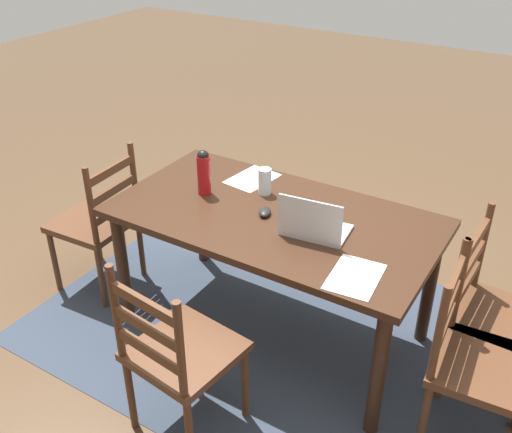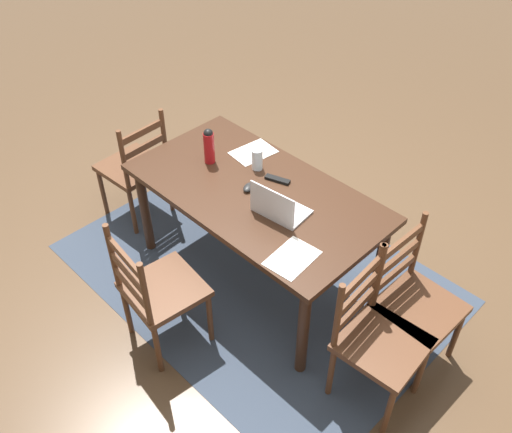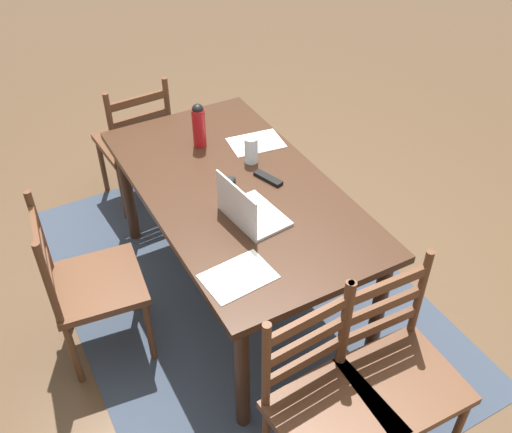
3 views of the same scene
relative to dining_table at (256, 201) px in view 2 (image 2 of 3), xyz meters
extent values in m
plane|color=brown|center=(0.00, 0.00, -0.68)|extent=(14.00, 14.00, 0.00)
cube|color=#333D4C|center=(0.00, 0.00, -0.68)|extent=(2.66, 1.88, 0.01)
cube|color=#382114|center=(0.00, 0.00, 0.07)|extent=(1.69, 0.91, 0.04)
cylinder|color=#382114|center=(-0.77, -0.38, -0.31)|extent=(0.07, 0.07, 0.74)
cylinder|color=#382114|center=(0.77, -0.38, -0.31)|extent=(0.07, 0.07, 0.74)
cylinder|color=#382114|center=(-0.77, 0.38, -0.31)|extent=(0.07, 0.07, 0.74)
cylinder|color=#382114|center=(0.77, 0.38, -0.31)|extent=(0.07, 0.07, 0.74)
cube|color=#56331E|center=(-1.18, -0.18, -0.23)|extent=(0.45, 0.45, 0.04)
cylinder|color=#56331E|center=(-1.37, -0.37, -0.47)|extent=(0.04, 0.04, 0.43)
cylinder|color=#56331E|center=(-1.36, 0.01, -0.47)|extent=(0.04, 0.04, 0.43)
cylinder|color=#56331E|center=(-0.99, -0.38, -0.47)|extent=(0.04, 0.04, 0.43)
cylinder|color=#56331E|center=(-0.98, 0.00, -0.47)|extent=(0.04, 0.04, 0.43)
cylinder|color=#56331E|center=(-0.98, -0.38, 0.02)|extent=(0.04, 0.04, 0.50)
cylinder|color=#56331E|center=(-0.97, 0.00, 0.02)|extent=(0.04, 0.04, 0.50)
cube|color=#56331E|center=(-0.98, -0.19, -0.08)|extent=(0.03, 0.36, 0.05)
cube|color=#56331E|center=(-0.98, -0.19, 0.04)|extent=(0.03, 0.36, 0.05)
cube|color=#56331E|center=(-0.98, -0.19, 0.17)|extent=(0.03, 0.36, 0.05)
cube|color=#56331E|center=(-1.18, 0.18, -0.23)|extent=(0.47, 0.47, 0.04)
cylinder|color=#56331E|center=(-1.35, -0.02, -0.47)|extent=(0.04, 0.04, 0.43)
cylinder|color=#56331E|center=(-1.38, 0.36, -0.47)|extent=(0.04, 0.04, 0.43)
cylinder|color=#56331E|center=(-0.97, 0.01, -0.47)|extent=(0.04, 0.04, 0.43)
cylinder|color=#56331E|center=(-1.00, 0.39, -0.47)|extent=(0.04, 0.04, 0.43)
cylinder|color=#56331E|center=(-0.96, 0.01, 0.02)|extent=(0.04, 0.04, 0.50)
cylinder|color=#56331E|center=(-0.99, 0.39, 0.02)|extent=(0.04, 0.04, 0.50)
cube|color=#56331E|center=(-0.98, 0.20, -0.08)|extent=(0.05, 0.36, 0.05)
cube|color=#56331E|center=(-0.98, 0.20, 0.04)|extent=(0.05, 0.36, 0.05)
cube|color=#56331E|center=(-0.98, 0.20, 0.17)|extent=(0.05, 0.36, 0.05)
cube|color=#56331E|center=(1.18, 0.18, -0.23)|extent=(0.46, 0.46, 0.04)
cylinder|color=#56331E|center=(1.36, 0.38, -0.47)|extent=(0.04, 0.04, 0.43)
cylinder|color=#56331E|center=(1.38, 0.00, -0.47)|extent=(0.04, 0.04, 0.43)
cylinder|color=#56331E|center=(0.98, 0.36, -0.47)|extent=(0.04, 0.04, 0.43)
cylinder|color=#56331E|center=(1.00, -0.02, -0.47)|extent=(0.04, 0.04, 0.43)
cylinder|color=#56331E|center=(0.97, 0.36, 0.02)|extent=(0.04, 0.04, 0.50)
cylinder|color=#56331E|center=(0.99, -0.02, 0.02)|extent=(0.04, 0.04, 0.50)
cube|color=#56331E|center=(0.98, 0.17, -0.08)|extent=(0.04, 0.36, 0.05)
cube|color=#56331E|center=(0.98, 0.17, 0.04)|extent=(0.04, 0.36, 0.05)
cube|color=#56331E|center=(0.98, 0.17, 0.17)|extent=(0.04, 0.36, 0.05)
cube|color=#56331E|center=(0.00, 0.79, -0.23)|extent=(0.49, 0.49, 0.04)
cylinder|color=#56331E|center=(0.17, 0.58, -0.47)|extent=(0.04, 0.04, 0.43)
cylinder|color=#56331E|center=(-0.21, 0.62, -0.47)|extent=(0.04, 0.04, 0.43)
cylinder|color=#56331E|center=(0.21, 0.95, -0.47)|extent=(0.04, 0.04, 0.43)
cylinder|color=#56331E|center=(-0.17, 1.00, -0.47)|extent=(0.04, 0.04, 0.43)
cylinder|color=#56331E|center=(0.21, 0.96, 0.02)|extent=(0.04, 0.04, 0.50)
cylinder|color=#56331E|center=(-0.17, 1.01, 0.02)|extent=(0.04, 0.04, 0.50)
cube|color=#56331E|center=(0.02, 0.99, -0.08)|extent=(0.36, 0.07, 0.05)
cube|color=#56331E|center=(0.02, 0.99, 0.04)|extent=(0.36, 0.07, 0.05)
cube|color=#56331E|center=(0.02, 0.99, 0.17)|extent=(0.36, 0.07, 0.05)
cube|color=silver|center=(-0.26, 0.03, 0.10)|extent=(0.34, 0.26, 0.02)
cube|color=silver|center=(-0.27, 0.14, 0.21)|extent=(0.32, 0.05, 0.21)
cube|color=#A5CCEA|center=(-0.27, 0.13, 0.21)|extent=(0.29, 0.04, 0.19)
cylinder|color=#A81419|center=(0.44, 0.00, 0.21)|extent=(0.07, 0.07, 0.23)
sphere|color=black|center=(0.44, 0.00, 0.32)|extent=(0.07, 0.07, 0.07)
cylinder|color=silver|center=(0.16, -0.17, 0.17)|extent=(0.07, 0.07, 0.15)
ellipsoid|color=black|center=(0.04, 0.03, 0.11)|extent=(0.09, 0.11, 0.03)
cube|color=black|center=(-0.03, -0.17, 0.10)|extent=(0.18, 0.10, 0.02)
cube|color=white|center=(-0.58, 0.29, 0.10)|extent=(0.24, 0.31, 0.00)
cube|color=white|center=(0.31, -0.29, 0.10)|extent=(0.25, 0.32, 0.00)
camera|label=1|loc=(-1.31, 2.30, 1.63)|focal=41.27mm
camera|label=2|loc=(-2.00, 1.99, 2.33)|focal=39.24mm
camera|label=3|loc=(-2.12, 1.05, 1.85)|focal=40.30mm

